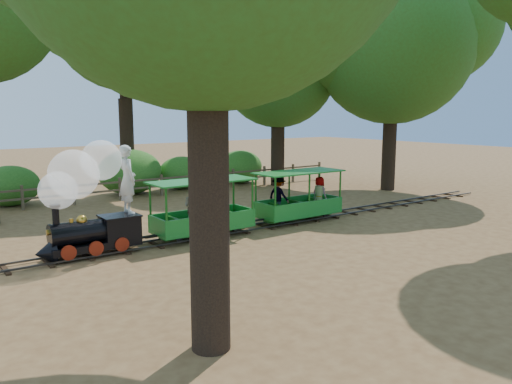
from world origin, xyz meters
TOP-DOWN VIEW (x-y plane):
  - ground at (0.00, 0.00)m, footprint 90.00×90.00m
  - track at (0.00, 0.00)m, footprint 22.00×1.00m
  - locomotive at (-6.89, 0.08)m, footprint 2.81×1.30m
  - carriage_front at (-3.41, 0.01)m, footprint 3.27×1.37m
  - carriage_rear at (0.43, 0.04)m, footprint 3.27×1.35m
  - oak_nc at (-2.03, 9.59)m, footprint 7.93×6.98m
  - oak_ne at (5.47, 7.58)m, footprint 7.58×6.67m
  - oak_e at (8.96, 3.10)m, footprint 9.65×8.49m
  - fence at (0.00, 8.00)m, footprint 18.10×0.10m
  - shrub_west at (-7.21, 9.30)m, footprint 2.43×1.87m
  - shrub_mid_w at (-1.98, 9.30)m, footprint 3.06×2.35m
  - shrub_mid_e at (0.72, 9.30)m, footprint 2.39×1.83m
  - shrub_east at (4.31, 9.30)m, footprint 2.59×2.00m

SIDE VIEW (x-z plane):
  - ground at x=0.00m, z-range 0.00..0.00m
  - track at x=0.00m, z-range 0.02..0.12m
  - fence at x=0.00m, z-range 0.08..1.08m
  - carriage_front at x=-3.41m, z-range -0.07..1.63m
  - carriage_rear at x=0.43m, z-range -0.05..1.65m
  - shrub_mid_e at x=0.72m, z-range 0.00..1.65m
  - shrub_west at x=-7.21m, z-range 0.00..1.68m
  - shrub_east at x=4.31m, z-range 0.00..1.80m
  - shrub_mid_w at x=-1.98m, z-range 0.00..2.12m
  - locomotive at x=-6.89m, z-range 0.21..3.39m
  - oak_ne at x=5.47m, z-range 1.83..10.94m
  - oak_e at x=8.96m, z-range 2.03..13.02m
  - oak_nc at x=-2.03m, z-range 2.72..13.89m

